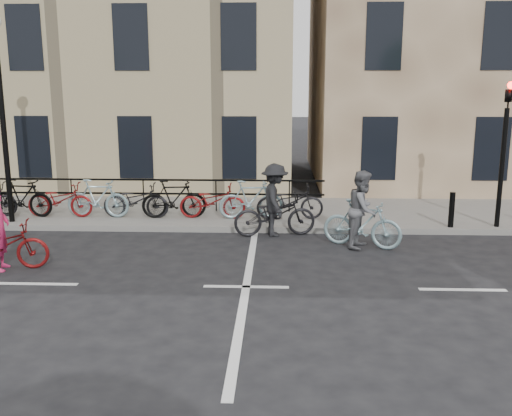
{
  "coord_description": "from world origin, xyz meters",
  "views": [
    {
      "loc": [
        0.59,
        -10.09,
        3.68
      ],
      "look_at": [
        0.11,
        1.93,
        1.1
      ],
      "focal_mm": 40.0,
      "sensor_mm": 36.0,
      "label": 1
    }
  ],
  "objects_px": {
    "cyclist_grey": "(362,217)",
    "cyclist_dark": "(275,208)",
    "traffic_light": "(505,137)",
    "cyclist_pink": "(0,242)",
    "lamp_post": "(0,94)"
  },
  "relations": [
    {
      "from": "traffic_light",
      "to": "lamp_post",
      "type": "height_order",
      "value": "lamp_post"
    },
    {
      "from": "cyclist_grey",
      "to": "cyclist_dark",
      "type": "bearing_deg",
      "value": 88.27
    },
    {
      "from": "lamp_post",
      "to": "cyclist_grey",
      "type": "xyz_separation_m",
      "value": [
        9.04,
        -1.59,
        -2.76
      ]
    },
    {
      "from": "cyclist_grey",
      "to": "traffic_light",
      "type": "bearing_deg",
      "value": -43.74
    },
    {
      "from": "traffic_light",
      "to": "cyclist_pink",
      "type": "xyz_separation_m",
      "value": [
        -11.26,
        -3.49,
        -1.86
      ]
    },
    {
      "from": "traffic_light",
      "to": "cyclist_pink",
      "type": "relative_size",
      "value": 1.95
    },
    {
      "from": "traffic_light",
      "to": "cyclist_grey",
      "type": "distance_m",
      "value": 4.33
    },
    {
      "from": "cyclist_dark",
      "to": "lamp_post",
      "type": "bearing_deg",
      "value": 74.63
    },
    {
      "from": "cyclist_grey",
      "to": "cyclist_pink",
      "type": "bearing_deg",
      "value": 128.09
    },
    {
      "from": "traffic_light",
      "to": "cyclist_grey",
      "type": "height_order",
      "value": "traffic_light"
    },
    {
      "from": "traffic_light",
      "to": "lamp_post",
      "type": "distance_m",
      "value": 12.74
    },
    {
      "from": "cyclist_grey",
      "to": "cyclist_dark",
      "type": "height_order",
      "value": "cyclist_dark"
    },
    {
      "from": "traffic_light",
      "to": "cyclist_dark",
      "type": "distance_m",
      "value": 5.99
    },
    {
      "from": "cyclist_grey",
      "to": "cyclist_dark",
      "type": "relative_size",
      "value": 0.9
    },
    {
      "from": "traffic_light",
      "to": "lamp_post",
      "type": "xyz_separation_m",
      "value": [
        -12.7,
        0.06,
        1.04
      ]
    }
  ]
}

